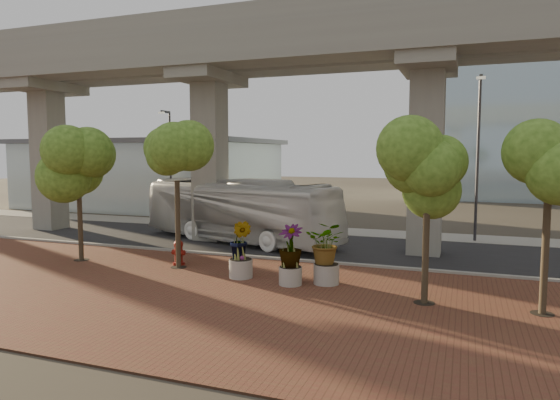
% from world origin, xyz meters
% --- Properties ---
extents(ground, '(160.00, 160.00, 0.00)m').
position_xyz_m(ground, '(0.00, 0.00, 0.00)').
color(ground, '#342F26').
rests_on(ground, ground).
extents(brick_plaza, '(70.00, 13.00, 0.06)m').
position_xyz_m(brick_plaza, '(0.00, -8.00, 0.03)').
color(brick_plaza, brown).
rests_on(brick_plaza, ground).
extents(asphalt_road, '(90.00, 8.00, 0.04)m').
position_xyz_m(asphalt_road, '(0.00, 2.00, 0.02)').
color(asphalt_road, black).
rests_on(asphalt_road, ground).
extents(curb_strip, '(70.00, 0.25, 0.16)m').
position_xyz_m(curb_strip, '(0.00, -2.00, 0.08)').
color(curb_strip, gray).
rests_on(curb_strip, ground).
extents(far_sidewalk, '(90.00, 3.00, 0.06)m').
position_xyz_m(far_sidewalk, '(0.00, 7.50, 0.03)').
color(far_sidewalk, gray).
rests_on(far_sidewalk, ground).
extents(transit_viaduct, '(72.00, 5.60, 12.40)m').
position_xyz_m(transit_viaduct, '(0.00, 2.00, 7.29)').
color(transit_viaduct, gray).
rests_on(transit_viaduct, ground).
extents(station_pavilion, '(23.00, 13.00, 6.30)m').
position_xyz_m(station_pavilion, '(-20.00, 16.00, 3.22)').
color(station_pavilion, silver).
rests_on(station_pavilion, ground).
extents(transit_bus, '(13.02, 6.88, 3.55)m').
position_xyz_m(transit_bus, '(-4.19, 1.95, 1.77)').
color(transit_bus, silver).
rests_on(transit_bus, ground).
extents(fire_hydrant, '(0.59, 0.53, 1.19)m').
position_xyz_m(fire_hydrant, '(-4.08, -4.59, 0.63)').
color(fire_hydrant, maroon).
rests_on(fire_hydrant, ground).
extents(planter_front, '(2.18, 2.18, 2.40)m').
position_xyz_m(planter_front, '(2.97, -5.45, 1.52)').
color(planter_front, gray).
rests_on(planter_front, ground).
extents(planter_right, '(2.15, 2.15, 2.30)m').
position_xyz_m(planter_right, '(1.74, -6.06, 1.45)').
color(planter_right, gray).
rests_on(planter_right, ground).
extents(planter_left, '(2.11, 2.11, 2.32)m').
position_xyz_m(planter_left, '(-0.50, -5.71, 1.47)').
color(planter_left, '#A39E94').
rests_on(planter_left, ground).
extents(street_tree_far_west, '(3.79, 3.79, 6.25)m').
position_xyz_m(street_tree_far_west, '(-8.88, -5.32, 4.56)').
color(street_tree_far_west, '#433726').
rests_on(street_tree_far_west, ground).
extents(street_tree_near_west, '(3.56, 3.56, 6.47)m').
position_xyz_m(street_tree_near_west, '(-3.81, -5.03, 4.88)').
color(street_tree_near_west, '#433726').
rests_on(street_tree_near_west, ground).
extents(street_tree_near_east, '(3.43, 3.43, 5.88)m').
position_xyz_m(street_tree_near_east, '(6.69, -6.70, 4.35)').
color(street_tree_near_east, '#433726').
rests_on(street_tree_near_east, ground).
extents(street_tree_far_east, '(3.12, 3.12, 5.87)m').
position_xyz_m(street_tree_far_east, '(10.21, -6.59, 4.49)').
color(street_tree_far_east, '#433726').
rests_on(street_tree_far_east, ground).
extents(streetlamp_west, '(0.39, 1.15, 7.91)m').
position_xyz_m(streetlamp_west, '(-11.62, 6.49, 4.62)').
color(streetlamp_west, '#29292E').
rests_on(streetlamp_west, ground).
extents(streetlamp_east, '(0.46, 1.34, 9.22)m').
position_xyz_m(streetlamp_east, '(8.46, 6.63, 5.38)').
color(streetlamp_east, '#323237').
rests_on(streetlamp_east, ground).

